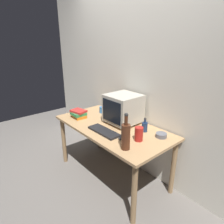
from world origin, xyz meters
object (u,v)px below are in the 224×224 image
keyboard (104,131)px  metal_canister (139,134)px  bottle_tall (126,136)px  mug (102,110)px  crt_monitor (123,109)px  computer_mouse (122,138)px  cd_spindle (161,135)px  book_stack (79,114)px  bottle_short (145,126)px

keyboard → metal_canister: (0.39, 0.16, 0.06)m
keyboard → metal_canister: size_ratio=2.80×
keyboard → bottle_tall: size_ratio=1.13×
mug → bottle_tall: bearing=-25.5°
crt_monitor → bottle_tall: bearing=-41.2°
bottle_tall → computer_mouse: bearing=145.3°
keyboard → metal_canister: metal_canister is taller
crt_monitor → metal_canister: bearing=-23.6°
cd_spindle → metal_canister: (-0.11, -0.24, 0.05)m
bottle_tall → mug: (-0.95, 0.45, -0.09)m
mug → keyboard: bearing=-36.4°
mug → book_stack: bearing=-99.0°
crt_monitor → bottle_tall: (0.48, -0.42, -0.05)m
computer_mouse → bottle_short: size_ratio=0.59×
mug → computer_mouse: bearing=-23.4°
computer_mouse → cd_spindle: size_ratio=0.83×
computer_mouse → bottle_tall: (0.16, -0.11, 0.12)m
metal_canister → mug: bearing=165.9°
bottle_tall → metal_canister: 0.23m
metal_canister → keyboard: bearing=-157.9°
bottle_tall → bottle_short: size_ratio=2.19×
computer_mouse → bottle_tall: bottle_tall is taller
keyboard → bottle_tall: bottle_tall is taller
book_stack → keyboard: bearing=-2.5°
bottle_tall → keyboard: bearing=171.3°
keyboard → mug: mug is taller
bottle_short → cd_spindle: (0.22, 0.03, -0.04)m
computer_mouse → mug: 0.86m
bottle_tall → crt_monitor: bearing=138.8°
metal_canister → crt_monitor: bearing=156.4°
computer_mouse → mug: mug is taller
bottle_short → book_stack: bearing=-158.0°
bottle_tall → cd_spindle: size_ratio=3.10×
crt_monitor → computer_mouse: crt_monitor is taller
bottle_tall → metal_canister: bottle_tall is taller
crt_monitor → bottle_tall: bottle_tall is taller
crt_monitor → computer_mouse: 0.47m
bottle_short → computer_mouse: bearing=-93.9°
crt_monitor → cd_spindle: crt_monitor is taller
keyboard → bottle_short: 0.47m
mug → metal_canister: metal_canister is taller
cd_spindle → crt_monitor: bearing=-175.0°
crt_monitor → bottle_short: size_ratio=2.30×
crt_monitor → computer_mouse: size_ratio=3.91×
bottle_tall → mug: bearing=154.5°
computer_mouse → bottle_short: 0.33m
bottle_short → metal_canister: bearing=-63.9°
cd_spindle → bottle_short: bearing=-173.0°
book_stack → metal_canister: size_ratio=1.49×
cd_spindle → bottle_tall: bearing=-99.6°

